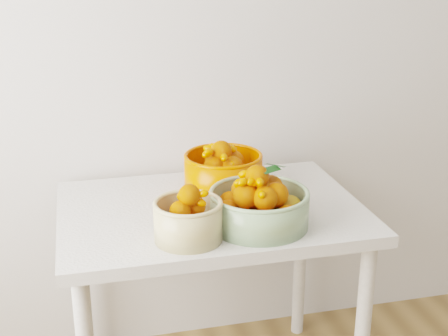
{
  "coord_description": "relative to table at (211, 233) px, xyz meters",
  "views": [
    {
      "loc": [
        -0.83,
        -0.26,
        1.58
      ],
      "look_at": [
        -0.4,
        1.5,
        0.92
      ],
      "focal_mm": 50.0,
      "sensor_mm": 36.0,
      "label": 1
    }
  ],
  "objects": [
    {
      "name": "bowl_green",
      "position": [
        0.11,
        -0.18,
        0.16
      ],
      "size": [
        0.38,
        0.38,
        0.2
      ],
      "rotation": [
        0.0,
        0.0,
        0.26
      ],
      "color": "#8CAA7C",
      "rests_on": "table"
    },
    {
      "name": "table",
      "position": [
        0.0,
        0.0,
        0.0
      ],
      "size": [
        1.0,
        0.7,
        0.75
      ],
      "color": "silver",
      "rests_on": "ground"
    },
    {
      "name": "bowl_cream",
      "position": [
        -0.12,
        -0.22,
        0.16
      ],
      "size": [
        0.23,
        0.23,
        0.18
      ],
      "rotation": [
        0.0,
        0.0,
        -0.1
      ],
      "color": "tan",
      "rests_on": "table"
    },
    {
      "name": "bowl_orange",
      "position": [
        0.07,
        0.1,
        0.17
      ],
      "size": [
        0.33,
        0.33,
        0.2
      ],
      "rotation": [
        0.0,
        0.0,
        0.23
      ],
      "color": "#E24C00",
      "rests_on": "table"
    }
  ]
}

